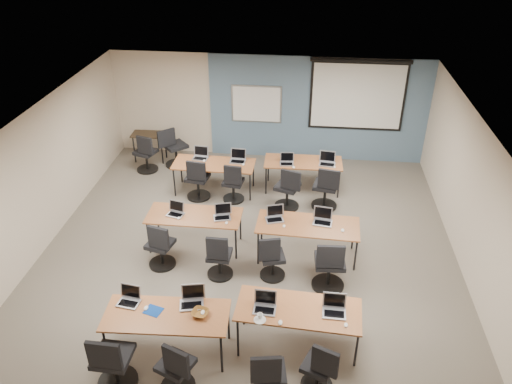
# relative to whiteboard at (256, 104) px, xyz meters

# --- Properties ---
(floor) EXTENTS (8.00, 9.00, 0.02)m
(floor) POSITION_rel_whiteboard_xyz_m (0.30, -4.43, -1.45)
(floor) COLOR #6B6354
(floor) RESTS_ON ground
(ceiling) EXTENTS (8.00, 9.00, 0.02)m
(ceiling) POSITION_rel_whiteboard_xyz_m (0.30, -4.43, 1.25)
(ceiling) COLOR white
(ceiling) RESTS_ON ground
(wall_back) EXTENTS (8.00, 0.04, 2.70)m
(wall_back) POSITION_rel_whiteboard_xyz_m (0.30, 0.07, -0.10)
(wall_back) COLOR beige
(wall_back) RESTS_ON ground
(wall_left) EXTENTS (0.04, 9.00, 2.70)m
(wall_left) POSITION_rel_whiteboard_xyz_m (-3.70, -4.43, -0.10)
(wall_left) COLOR beige
(wall_left) RESTS_ON ground
(wall_right) EXTENTS (0.04, 9.00, 2.70)m
(wall_right) POSITION_rel_whiteboard_xyz_m (4.30, -4.43, -0.10)
(wall_right) COLOR beige
(wall_right) RESTS_ON ground
(blue_accent_panel) EXTENTS (5.50, 0.04, 2.70)m
(blue_accent_panel) POSITION_rel_whiteboard_xyz_m (1.55, 0.04, -0.10)
(blue_accent_panel) COLOR #3D5977
(blue_accent_panel) RESTS_ON wall_back
(whiteboard) EXTENTS (1.28, 0.03, 0.98)m
(whiteboard) POSITION_rel_whiteboard_xyz_m (0.00, 0.00, 0.00)
(whiteboard) COLOR #9DA7AD
(whiteboard) RESTS_ON wall_back
(projector_screen) EXTENTS (2.40, 0.10, 1.82)m
(projector_screen) POSITION_rel_whiteboard_xyz_m (2.50, -0.02, 0.44)
(projector_screen) COLOR black
(projector_screen) RESTS_ON wall_back
(training_table_front_left) EXTENTS (1.84, 0.76, 0.73)m
(training_table_front_left) POSITION_rel_whiteboard_xyz_m (-0.60, -6.78, -0.76)
(training_table_front_left) COLOR #A26238
(training_table_front_left) RESTS_ON floor
(training_table_front_right) EXTENTS (1.86, 0.77, 0.73)m
(training_table_front_right) POSITION_rel_whiteboard_xyz_m (1.32, -6.45, -0.76)
(training_table_front_right) COLOR #A07145
(training_table_front_right) RESTS_ON floor
(training_table_mid_left) EXTENTS (1.81, 0.76, 0.73)m
(training_table_mid_left) POSITION_rel_whiteboard_xyz_m (-0.76, -4.13, -0.76)
(training_table_mid_left) COLOR #AA6736
(training_table_mid_left) RESTS_ON floor
(training_table_mid_right) EXTENTS (1.91, 0.80, 0.73)m
(training_table_mid_right) POSITION_rel_whiteboard_xyz_m (1.42, -4.22, -0.76)
(training_table_mid_right) COLOR #9C613B
(training_table_mid_right) RESTS_ON floor
(training_table_back_left) EXTENTS (1.87, 0.78, 0.73)m
(training_table_back_left) POSITION_rel_whiteboard_xyz_m (-0.77, -1.97, -0.76)
(training_table_back_left) COLOR #A66531
(training_table_back_left) RESTS_ON floor
(training_table_back_right) EXTENTS (1.78, 0.74, 0.73)m
(training_table_back_right) POSITION_rel_whiteboard_xyz_m (1.27, -1.66, -0.77)
(training_table_back_right) COLOR olive
(training_table_back_right) RESTS_ON floor
(laptop_0) EXTENTS (0.32, 0.27, 0.24)m
(laptop_0) POSITION_rel_whiteboard_xyz_m (-1.22, -6.57, -0.66)
(laptop_0) COLOR #A6A6B3
(laptop_0) RESTS_ON training_table_front_left
(mouse_0) EXTENTS (0.09, 0.11, 0.04)m
(mouse_0) POSITION_rel_whiteboard_xyz_m (-0.92, -6.69, -0.71)
(mouse_0) COLOR white
(mouse_0) RESTS_ON training_table_front_left
(task_chair_0) EXTENTS (0.57, 0.57, 1.04)m
(task_chair_0) POSITION_rel_whiteboard_xyz_m (-1.18, -7.51, -1.02)
(task_chair_0) COLOR black
(task_chair_0) RESTS_ON floor
(laptop_1) EXTENTS (0.35, 0.30, 0.27)m
(laptop_1) POSITION_rel_whiteboard_xyz_m (-0.27, -6.50, -0.65)
(laptop_1) COLOR silver
(laptop_1) RESTS_ON training_table_front_left
(mouse_1) EXTENTS (0.06, 0.10, 0.04)m
(mouse_1) POSITION_rel_whiteboard_xyz_m (-0.07, -6.69, -0.71)
(mouse_1) COLOR white
(mouse_1) RESTS_ON training_table_front_left
(task_chair_1) EXTENTS (0.52, 0.49, 0.98)m
(task_chair_1) POSITION_rel_whiteboard_xyz_m (-0.29, -7.49, -1.05)
(task_chair_1) COLOR black
(task_chair_1) RESTS_ON floor
(laptop_2) EXTENTS (0.33, 0.28, 0.25)m
(laptop_2) POSITION_rel_whiteboard_xyz_m (0.82, -6.49, -0.66)
(laptop_2) COLOR #B1B1B9
(laptop_2) RESTS_ON training_table_front_right
(mouse_2) EXTENTS (0.06, 0.10, 0.04)m
(mouse_2) POSITION_rel_whiteboard_xyz_m (1.07, -6.77, -0.71)
(mouse_2) COLOR white
(mouse_2) RESTS_ON training_table_front_right
(task_chair_2) EXTENTS (0.50, 0.50, 0.98)m
(task_chair_2) POSITION_rel_whiteboard_xyz_m (0.97, -7.48, -1.05)
(task_chair_2) COLOR black
(task_chair_2) RESTS_ON floor
(laptop_3) EXTENTS (0.34, 0.29, 0.26)m
(laptop_3) POSITION_rel_whiteboard_xyz_m (1.84, -6.45, -0.66)
(laptop_3) COLOR #B6B7C0
(laptop_3) RESTS_ON training_table_front_right
(mouse_3) EXTENTS (0.09, 0.11, 0.03)m
(mouse_3) POSITION_rel_whiteboard_xyz_m (2.00, -6.72, -0.71)
(mouse_3) COLOR white
(mouse_3) RESTS_ON training_table_front_right
(task_chair_3) EXTENTS (0.48, 0.46, 0.94)m
(task_chair_3) POSITION_rel_whiteboard_xyz_m (1.65, -7.27, -1.06)
(task_chair_3) COLOR black
(task_chair_3) RESTS_ON floor
(laptop_4) EXTENTS (0.31, 0.26, 0.24)m
(laptop_4) POSITION_rel_whiteboard_xyz_m (-1.11, -4.13, -0.66)
(laptop_4) COLOR silver
(laptop_4) RESTS_ON training_table_mid_left
(mouse_4) EXTENTS (0.08, 0.11, 0.03)m
(mouse_4) POSITION_rel_whiteboard_xyz_m (-1.02, -4.29, -0.71)
(mouse_4) COLOR white
(mouse_4) RESTS_ON training_table_mid_left
(task_chair_4) EXTENTS (0.50, 0.50, 0.98)m
(task_chair_4) POSITION_rel_whiteboard_xyz_m (-1.25, -4.84, -1.04)
(task_chair_4) COLOR black
(task_chair_4) RESTS_ON floor
(laptop_5) EXTENTS (0.32, 0.27, 0.24)m
(laptop_5) POSITION_rel_whiteboard_xyz_m (-0.20, -4.13, -0.66)
(laptop_5) COLOR #B9B9B9
(laptop_5) RESTS_ON training_table_mid_left
(mouse_5) EXTENTS (0.07, 0.10, 0.03)m
(mouse_5) POSITION_rel_whiteboard_xyz_m (-0.10, -4.35, -0.71)
(mouse_5) COLOR white
(mouse_5) RESTS_ON training_table_mid_left
(task_chair_5) EXTENTS (0.47, 0.47, 0.96)m
(task_chair_5) POSITION_rel_whiteboard_xyz_m (-0.13, -5.01, -1.06)
(task_chair_5) COLOR black
(task_chair_5) RESTS_ON floor
(laptop_6) EXTENTS (0.33, 0.28, 0.25)m
(laptop_6) POSITION_rel_whiteboard_xyz_m (0.79, -4.09, -0.66)
(laptop_6) COLOR #A4A3B1
(laptop_6) RESTS_ON training_table_mid_right
(mouse_6) EXTENTS (0.06, 0.09, 0.03)m
(mouse_6) POSITION_rel_whiteboard_xyz_m (0.98, -4.34, -0.71)
(mouse_6) COLOR white
(mouse_6) RESTS_ON training_table_mid_right
(task_chair_6) EXTENTS (0.46, 0.46, 0.95)m
(task_chair_6) POSITION_rel_whiteboard_xyz_m (0.81, -4.93, -1.06)
(task_chair_6) COLOR black
(task_chair_6) RESTS_ON floor
(laptop_7) EXTENTS (0.35, 0.30, 0.26)m
(laptop_7) POSITION_rel_whiteboard_xyz_m (1.69, -4.10, -0.65)
(laptop_7) COLOR #B6B5C1
(laptop_7) RESTS_ON training_table_mid_right
(mouse_7) EXTENTS (0.08, 0.11, 0.04)m
(mouse_7) POSITION_rel_whiteboard_xyz_m (2.06, -4.36, -0.71)
(mouse_7) COLOR white
(mouse_7) RESTS_ON training_table_mid_right
(task_chair_7) EXTENTS (0.58, 0.58, 1.05)m
(task_chair_7) POSITION_rel_whiteboard_xyz_m (1.82, -5.11, -1.01)
(task_chair_7) COLOR black
(task_chair_7) RESTS_ON floor
(laptop_8) EXTENTS (0.35, 0.29, 0.26)m
(laptop_8) POSITION_rel_whiteboard_xyz_m (-1.12, -1.73, -0.66)
(laptop_8) COLOR #B9B9C1
(laptop_8) RESTS_ON training_table_back_left
(mouse_8) EXTENTS (0.08, 0.11, 0.04)m
(mouse_8) POSITION_rel_whiteboard_xyz_m (-1.01, -1.89, -0.71)
(mouse_8) COLOR white
(mouse_8) RESTS_ON training_table_back_left
(task_chair_8) EXTENTS (0.54, 0.54, 1.02)m
(task_chair_8) POSITION_rel_whiteboard_xyz_m (-1.09, -2.34, -1.03)
(task_chair_8) COLOR black
(task_chair_8) RESTS_ON floor
(laptop_9) EXTENTS (0.35, 0.30, 0.27)m
(laptop_9) POSITION_rel_whiteboard_xyz_m (-0.24, -1.79, -0.65)
(laptop_9) COLOR #B9B9B9
(laptop_9) RESTS_ON training_table_back_left
(mouse_9) EXTENTS (0.08, 0.10, 0.03)m
(mouse_9) POSITION_rel_whiteboard_xyz_m (-0.09, -1.97, -0.71)
(mouse_9) COLOR white
(mouse_9) RESTS_ON training_table_back_left
(task_chair_9) EXTENTS (0.49, 0.49, 0.97)m
(task_chair_9) POSITION_rel_whiteboard_xyz_m (-0.27, -2.37, -1.05)
(task_chair_9) COLOR black
(task_chair_9) RESTS_ON floor
(laptop_10) EXTENTS (0.31, 0.27, 0.24)m
(laptop_10) POSITION_rel_whiteboard_xyz_m (0.89, -1.79, -0.66)
(laptop_10) COLOR #B4B4BA
(laptop_10) RESTS_ON training_table_back_right
(mouse_10) EXTENTS (0.09, 0.12, 0.04)m
(mouse_10) POSITION_rel_whiteboard_xyz_m (1.06, -1.99, -0.71)
(mouse_10) COLOR white
(mouse_10) RESTS_ON training_table_back_right
(task_chair_10) EXTENTS (0.57, 0.55, 1.02)m
(task_chair_10) POSITION_rel_whiteboard_xyz_m (0.97, -2.54, -1.03)
(task_chair_10) COLOR black
(task_chair_10) RESTS_ON floor
(laptop_11) EXTENTS (0.36, 0.31, 0.27)m
(laptop_11) POSITION_rel_whiteboard_xyz_m (1.81, -1.71, -0.65)
(laptop_11) COLOR #A0A0AA
(laptop_11) RESTS_ON training_table_back_right
(mouse_11) EXTENTS (0.08, 0.10, 0.03)m
(mouse_11) POSITION_rel_whiteboard_xyz_m (1.97, -1.88, -0.71)
(mouse_11) COLOR white
(mouse_11) RESTS_ON training_table_back_right
(task_chair_11) EXTENTS (0.57, 0.57, 1.04)m
(task_chair_11) POSITION_rel_whiteboard_xyz_m (1.79, -2.44, -1.02)
(task_chair_11) COLOR black
(task_chair_11) RESTS_ON floor
(blue_mousepad) EXTENTS (0.30, 0.27, 0.01)m
(blue_mousepad) POSITION_rel_whiteboard_xyz_m (-0.81, -6.72, -0.72)
(blue_mousepad) COLOR navy
(blue_mousepad) RESTS_ON training_table_front_left
(snack_bowl) EXTENTS (0.33, 0.33, 0.07)m
(snack_bowl) POSITION_rel_whiteboard_xyz_m (-0.10, -6.73, -0.69)
(snack_bowl) COLOR #985E39
(snack_bowl) RESTS_ON training_table_front_left
(snack_plate) EXTENTS (0.23, 0.23, 0.01)m
(snack_plate) POSITION_rel_whiteboard_xyz_m (0.78, -6.74, -0.71)
(snack_plate) COLOR white
(snack_plate) RESTS_ON training_table_front_right
(coffee_cup) EXTENTS (0.07, 0.07, 0.07)m
(coffee_cup) POSITION_rel_whiteboard_xyz_m (0.77, -6.71, -0.67)
(coffee_cup) COLOR silver
(coffee_cup) RESTS_ON snack_plate
(utility_table) EXTENTS (0.85, 0.47, 0.75)m
(utility_table) POSITION_rel_whiteboard_xyz_m (-2.73, -0.56, -0.80)
(utility_table) COLOR #342519
(utility_table) RESTS_ON floor
(spare_chair_a) EXTENTS (0.69, 0.58, 1.06)m
(spare_chair_a) POSITION_rel_whiteboard_xyz_m (-2.02, -0.82, -1.01)
(spare_chair_a) COLOR black
(spare_chair_a) RESTS_ON floor
(spare_chair_b) EXTENTS (0.56, 0.53, 1.01)m
(spare_chair_b) POSITION_rel_whiteboard_xyz_m (-2.64, -1.18, -1.03)
(spare_chair_b) COLOR black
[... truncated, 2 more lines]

